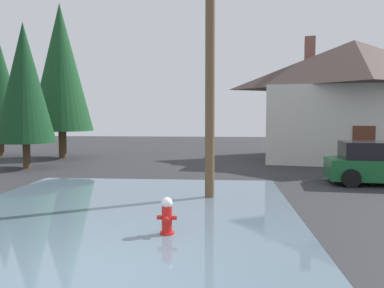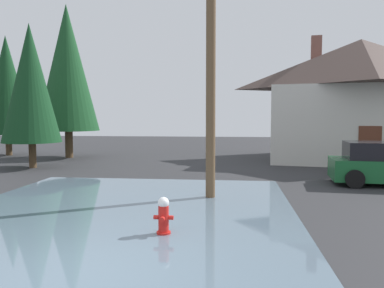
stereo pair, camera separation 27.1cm
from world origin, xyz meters
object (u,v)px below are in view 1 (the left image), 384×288
Objects in this scene: house at (353,98)px; pine_tree_tall_left at (61,68)px; fire_hydrant at (167,217)px; utility_pole at (210,40)px; parked_car at (383,164)px; pine_tree_mid_left at (24,83)px.

pine_tree_tall_left reaches higher than house.
fire_hydrant is 5.68m from utility_pole.
utility_pole is at bearing -49.26° from pine_tree_tall_left.
house is 1.22× the size of pine_tree_tall_left.
fire_hydrant is 0.19× the size of parked_car.
house is 17.06m from pine_tree_mid_left.
fire_hydrant is 0.12× the size of pine_tree_mid_left.
house is at bearing 54.96° from utility_pole.
house reaches higher than fire_hydrant.
house is 2.57× the size of parked_car.
utility_pole reaches higher than parked_car.
house is at bearing 1.07° from pine_tree_tall_left.
fire_hydrant is at bearing -136.17° from parked_car.
house is (8.28, 14.42, 3.04)m from fire_hydrant.
parked_car is (6.91, 6.63, 0.34)m from fire_hydrant.
pine_tree_tall_left is at bearing 120.32° from fire_hydrant.
pine_tree_mid_left is at bearing 168.68° from parked_car.
fire_hydrant is at bearing -59.68° from pine_tree_tall_left.
pine_tree_tall_left is (-8.25, 14.11, 4.85)m from fire_hydrant.
house is at bearing 60.13° from fire_hydrant.
utility_pole is 0.83× the size of house.
pine_tree_mid_left reaches higher than parked_car.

